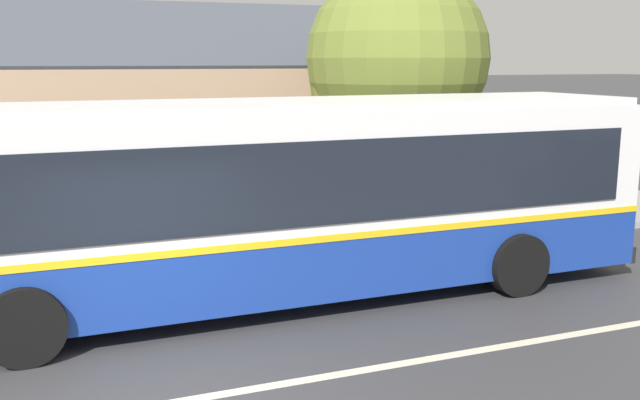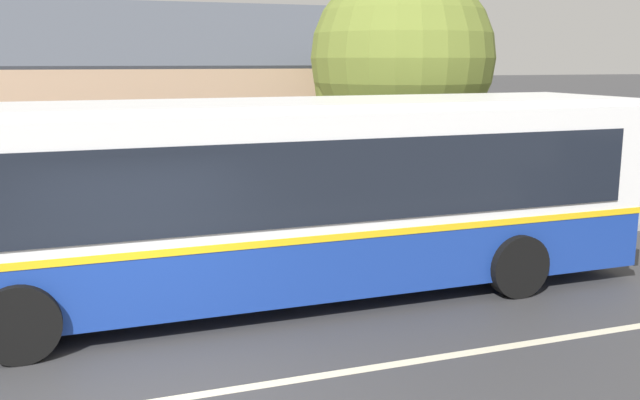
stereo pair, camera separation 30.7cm
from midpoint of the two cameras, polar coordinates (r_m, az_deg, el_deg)
The scene contains 5 objects.
sidewalk_far at distance 13.82m, azimuth -16.78°, elevation -4.41°, with size 60.00×3.00×0.15m, color gray.
community_building at distance 21.10m, azimuth -22.74°, elevation 5.36°, with size 20.94×9.24×6.34m.
transit_bus at distance 10.81m, azimuth -5.43°, elevation 0.36°, with size 12.45×2.84×3.07m.
street_tree_primary at distance 16.20m, azimuth 5.16°, elevation 10.64°, with size 4.07×4.07×5.75m.
bus_stop_sign at distance 15.99m, azimuth 17.67°, elevation 3.32°, with size 0.36×0.07×2.40m.
Camera 1 is at (-1.06, -7.27, 3.66)m, focal length 40.00 mm.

